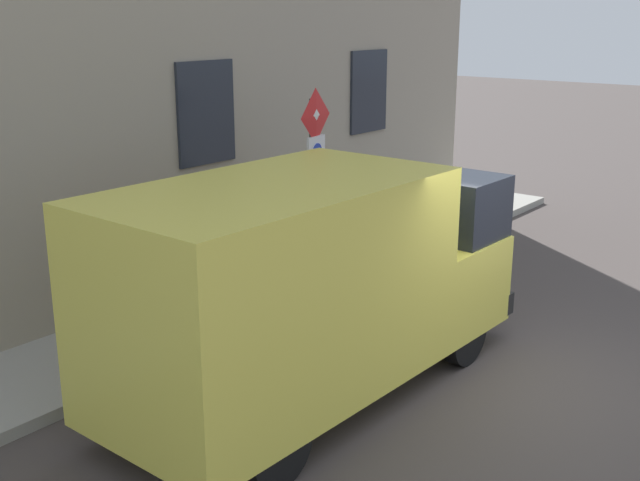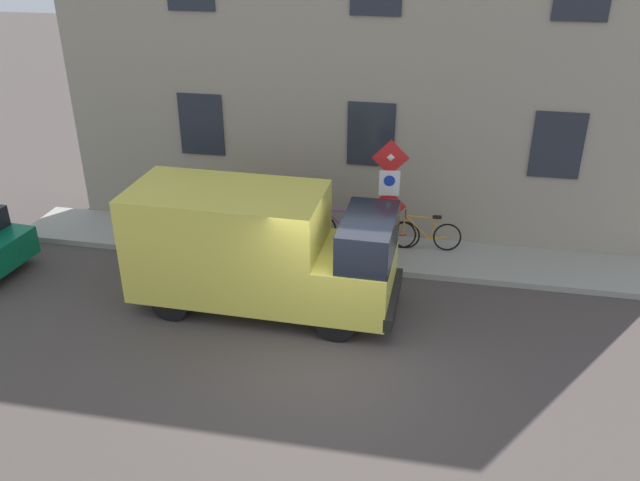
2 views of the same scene
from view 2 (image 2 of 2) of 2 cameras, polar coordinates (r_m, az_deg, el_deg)
name	(u,v)px [view 2 (image 2 of 2)]	position (r m, az deg, el deg)	size (l,w,h in m)	color
ground_plane	(335,348)	(12.39, 1.32, -9.36)	(80.00, 80.00, 0.00)	#49403D
sidewalk_slab	(363,252)	(15.55, 3.73, -1.02)	(1.78, 17.01, 0.14)	#9C9990
building_facade	(375,65)	(15.31, 4.85, 15.01)	(0.75, 15.01, 8.42)	gray
sign_post_stacked	(389,192)	(14.08, 6.02, 4.23)	(0.18, 0.56, 2.84)	#474C47
delivery_van	(258,247)	(13.04, -5.47, -0.60)	(2.11, 5.37, 2.50)	#E6D94F
bicycle_orange	(424,234)	(15.57, 9.09, 0.54)	(0.46, 1.72, 0.89)	black
bicycle_red	(384,231)	(15.61, 5.58, 0.84)	(0.46, 1.71, 0.89)	black
bicycle_purple	(344,228)	(15.72, 2.10, 1.14)	(0.46, 1.71, 0.89)	black
pedestrian	(282,210)	(15.29, -3.32, 2.66)	(0.43, 0.48, 1.72)	#262B47
litter_bin	(309,238)	(15.01, -1.01, 0.20)	(0.44, 0.44, 0.90)	#2D5133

